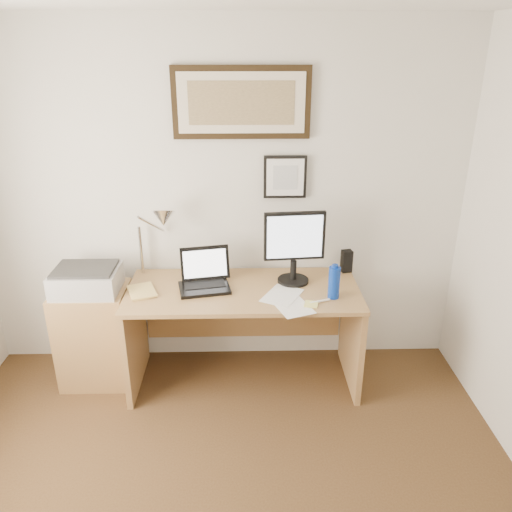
{
  "coord_description": "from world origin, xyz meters",
  "views": [
    {
      "loc": [
        0.16,
        -1.45,
        2.29
      ],
      "look_at": [
        0.23,
        1.43,
        1.08
      ],
      "focal_mm": 35.0,
      "sensor_mm": 36.0,
      "label": 1
    }
  ],
  "objects_px": {
    "book": "(129,294)",
    "desk": "(244,313)",
    "lcd_monitor": "(294,244)",
    "laptop": "(205,279)",
    "printer": "(86,280)",
    "water_bottle": "(334,283)",
    "side_cabinet": "(96,335)"
  },
  "relations": [
    {
      "from": "book",
      "to": "desk",
      "type": "height_order",
      "value": "book"
    },
    {
      "from": "lcd_monitor",
      "to": "laptop",
      "type": "bearing_deg",
      "value": -175.16
    },
    {
      "from": "book",
      "to": "laptop",
      "type": "distance_m",
      "value": 0.52
    },
    {
      "from": "desk",
      "to": "printer",
      "type": "xyz_separation_m",
      "value": [
        -1.07,
        -0.05,
        0.3
      ]
    },
    {
      "from": "lcd_monitor",
      "to": "printer",
      "type": "xyz_separation_m",
      "value": [
        -1.43,
        -0.07,
        -0.22
      ]
    },
    {
      "from": "desk",
      "to": "printer",
      "type": "relative_size",
      "value": 3.64
    },
    {
      "from": "laptop",
      "to": "printer",
      "type": "distance_m",
      "value": 0.81
    },
    {
      "from": "book",
      "to": "water_bottle",
      "type": "bearing_deg",
      "value": -2.96
    },
    {
      "from": "book",
      "to": "laptop",
      "type": "xyz_separation_m",
      "value": [
        0.5,
        0.12,
        0.05
      ]
    },
    {
      "from": "side_cabinet",
      "to": "printer",
      "type": "relative_size",
      "value": 1.66
    },
    {
      "from": "laptop",
      "to": "lcd_monitor",
      "type": "height_order",
      "value": "lcd_monitor"
    },
    {
      "from": "side_cabinet",
      "to": "desk",
      "type": "xyz_separation_m",
      "value": [
        1.07,
        0.04,
        0.15
      ]
    },
    {
      "from": "side_cabinet",
      "to": "lcd_monitor",
      "type": "bearing_deg",
      "value": 1.98
    },
    {
      "from": "book",
      "to": "printer",
      "type": "distance_m",
      "value": 0.33
    },
    {
      "from": "laptop",
      "to": "printer",
      "type": "bearing_deg",
      "value": -178.98
    },
    {
      "from": "water_bottle",
      "to": "book",
      "type": "bearing_deg",
      "value": 177.04
    },
    {
      "from": "desk",
      "to": "lcd_monitor",
      "type": "xyz_separation_m",
      "value": [
        0.35,
        0.01,
        0.53
      ]
    },
    {
      "from": "side_cabinet",
      "to": "book",
      "type": "height_order",
      "value": "book"
    },
    {
      "from": "laptop",
      "to": "lcd_monitor",
      "type": "distance_m",
      "value": 0.66
    },
    {
      "from": "desk",
      "to": "laptop",
      "type": "xyz_separation_m",
      "value": [
        -0.27,
        -0.04,
        0.29
      ]
    },
    {
      "from": "water_bottle",
      "to": "lcd_monitor",
      "type": "xyz_separation_m",
      "value": [
        -0.25,
        0.24,
        0.18
      ]
    },
    {
      "from": "book",
      "to": "lcd_monitor",
      "type": "distance_m",
      "value": 1.17
    },
    {
      "from": "side_cabinet",
      "to": "laptop",
      "type": "distance_m",
      "value": 0.92
    },
    {
      "from": "water_bottle",
      "to": "desk",
      "type": "distance_m",
      "value": 0.73
    },
    {
      "from": "water_bottle",
      "to": "printer",
      "type": "bearing_deg",
      "value": 174.16
    },
    {
      "from": "laptop",
      "to": "water_bottle",
      "type": "bearing_deg",
      "value": -12.1
    },
    {
      "from": "lcd_monitor",
      "to": "side_cabinet",
      "type": "bearing_deg",
      "value": -178.02
    },
    {
      "from": "desk",
      "to": "water_bottle",
      "type": "bearing_deg",
      "value": -20.52
    },
    {
      "from": "laptop",
      "to": "lcd_monitor",
      "type": "xyz_separation_m",
      "value": [
        0.62,
        0.05,
        0.23
      ]
    },
    {
      "from": "water_bottle",
      "to": "desk",
      "type": "relative_size",
      "value": 0.14
    },
    {
      "from": "side_cabinet",
      "to": "book",
      "type": "relative_size",
      "value": 3.16
    },
    {
      "from": "book",
      "to": "lcd_monitor",
      "type": "bearing_deg",
      "value": 8.5
    }
  ]
}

